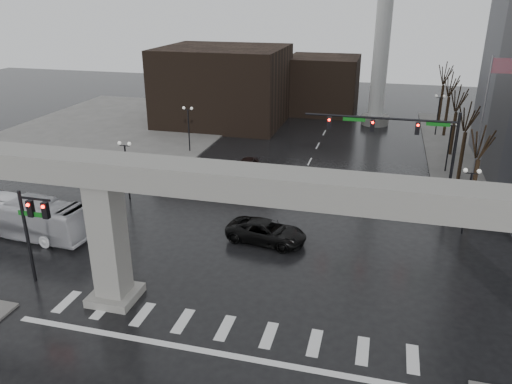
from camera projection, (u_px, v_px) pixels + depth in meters
The scene contains 23 objects.
ground at pixel (231, 317), 27.41m from camera, with size 160.00×160.00×0.00m, color black.
sidewalk_nw at pixel (124, 127), 65.79m from camera, with size 28.00×36.00×0.15m, color slate.
elevated_guideway at pixel (253, 205), 24.55m from camera, with size 48.00×2.60×8.70m.
building_far_left at pixel (223, 86), 66.54m from camera, with size 16.00×14.00×10.00m, color black.
building_far_mid at pixel (323, 85), 73.08m from camera, with size 10.00×10.00×8.00m, color black.
smokestack at pixel (384, 20), 62.33m from camera, with size 3.60×3.60×30.00m.
signal_mast_arm at pixel (406, 136), 40.01m from camera, with size 12.12×0.43×8.00m.
signal_left_pole at pixel (32, 222), 29.21m from camera, with size 2.30×0.30×6.00m.
flagpole_assembly at pixel (487, 111), 40.78m from camera, with size 2.06×0.12×12.00m.
lamp_right_0 at pixel (469, 190), 35.53m from camera, with size 1.22×0.32×5.11m.
lamp_right_1 at pixel (450, 138), 48.10m from camera, with size 1.22×0.32×5.11m.
lamp_right_2 at pixel (439, 108), 60.67m from camera, with size 1.22×0.32×5.11m.
lamp_left_0 at pixel (126, 160), 41.85m from camera, with size 1.22×0.32×5.11m.
lamp_left_1 at pixel (188, 121), 54.42m from camera, with size 1.22×0.32×5.11m.
lamp_left_2 at pixel (227, 97), 66.99m from camera, with size 1.22×0.32×5.11m.
tree_right_0 at pixel (475, 181), 39.15m from camera, with size 1.09×1.58×7.50m.
tree_right_1 at pixel (463, 151), 46.30m from camera, with size 1.09×1.61×7.67m.
tree_right_2 at pixel (454, 129), 53.46m from camera, with size 1.10×1.63×7.85m.
tree_right_3 at pixel (447, 113), 60.62m from camera, with size 1.11×1.66×8.02m.
tree_right_4 at pixel (442, 99), 67.78m from camera, with size 1.12×1.69×8.19m.
pickup_truck at pixel (266, 232), 35.38m from camera, with size 2.62×5.69×1.58m, color black.
city_bus at pixel (23, 217), 36.14m from camera, with size 2.48×10.61×2.95m, color silver.
far_car at pixel (247, 167), 48.66m from camera, with size 1.77×4.41×1.50m, color black.
Camera 1 is at (7.12, -21.78, 16.61)m, focal length 35.00 mm.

